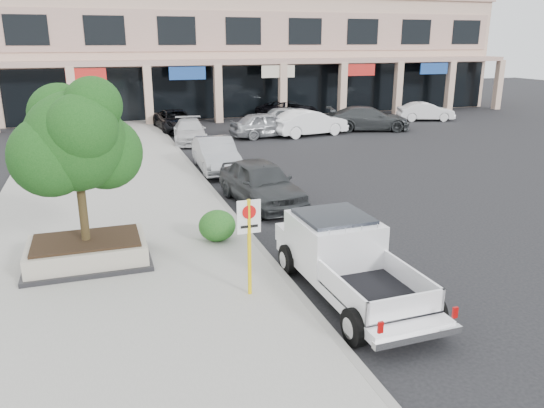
{
  "coord_description": "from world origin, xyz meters",
  "views": [
    {
      "loc": [
        -5.73,
        -11.48,
        5.84
      ],
      "look_at": [
        -1.39,
        1.5,
        1.6
      ],
      "focal_mm": 35.0,
      "sensor_mm": 36.0,
      "label": 1
    }
  ],
  "objects_px": {
    "lot_car_d": "(288,109)",
    "lot_car_e": "(290,118)",
    "lot_car_f": "(426,111)",
    "lot_car_b": "(309,123)",
    "lot_car_a": "(267,125)",
    "curb_car_d": "(176,121)",
    "pickup_truck": "(352,263)",
    "curb_car_b": "(216,154)",
    "lot_car_c": "(368,119)",
    "planter": "(88,252)",
    "curb_car_a": "(261,183)",
    "curb_car_c": "(190,131)",
    "no_parking_sign": "(249,234)",
    "planter_tree": "(81,141)"
  },
  "relations": [
    {
      "from": "pickup_truck",
      "to": "planter",
      "type": "bearing_deg",
      "value": 146.43
    },
    {
      "from": "lot_car_b",
      "to": "lot_car_f",
      "type": "xyz_separation_m",
      "value": [
        10.84,
        3.28,
        -0.13
      ]
    },
    {
      "from": "curb_car_d",
      "to": "lot_car_a",
      "type": "bearing_deg",
      "value": -43.37
    },
    {
      "from": "lot_car_e",
      "to": "lot_car_f",
      "type": "height_order",
      "value": "lot_car_e"
    },
    {
      "from": "lot_car_f",
      "to": "lot_car_a",
      "type": "bearing_deg",
      "value": 118.57
    },
    {
      "from": "planter_tree",
      "to": "lot_car_c",
      "type": "relative_size",
      "value": 0.73
    },
    {
      "from": "pickup_truck",
      "to": "lot_car_b",
      "type": "xyz_separation_m",
      "value": [
        7.57,
        21.02,
        -0.06
      ]
    },
    {
      "from": "planter",
      "to": "curb_car_a",
      "type": "bearing_deg",
      "value": 33.89
    },
    {
      "from": "curb_car_d",
      "to": "pickup_truck",
      "type": "bearing_deg",
      "value": -93.52
    },
    {
      "from": "lot_car_e",
      "to": "lot_car_d",
      "type": "bearing_deg",
      "value": -11.51
    },
    {
      "from": "pickup_truck",
      "to": "curb_car_d",
      "type": "bearing_deg",
      "value": 89.24
    },
    {
      "from": "curb_car_c",
      "to": "lot_car_f",
      "type": "bearing_deg",
      "value": 17.52
    },
    {
      "from": "planter_tree",
      "to": "lot_car_c",
      "type": "height_order",
      "value": "planter_tree"
    },
    {
      "from": "planter_tree",
      "to": "curb_car_d",
      "type": "relative_size",
      "value": 0.79
    },
    {
      "from": "no_parking_sign",
      "to": "lot_car_b",
      "type": "relative_size",
      "value": 0.47
    },
    {
      "from": "curb_car_b",
      "to": "lot_car_f",
      "type": "relative_size",
      "value": 1.12
    },
    {
      "from": "lot_car_b",
      "to": "curb_car_b",
      "type": "bearing_deg",
      "value": 124.13
    },
    {
      "from": "pickup_truck",
      "to": "lot_car_c",
      "type": "relative_size",
      "value": 1.01
    },
    {
      "from": "curb_car_d",
      "to": "lot_car_d",
      "type": "xyz_separation_m",
      "value": [
        9.17,
        3.36,
        -0.01
      ]
    },
    {
      "from": "no_parking_sign",
      "to": "curb_car_b",
      "type": "bearing_deg",
      "value": 80.73
    },
    {
      "from": "curb_car_a",
      "to": "curb_car_b",
      "type": "xyz_separation_m",
      "value": [
        -0.43,
        5.69,
        -0.05
      ]
    },
    {
      "from": "lot_car_a",
      "to": "lot_car_d",
      "type": "height_order",
      "value": "lot_car_a"
    },
    {
      "from": "planter_tree",
      "to": "curb_car_a",
      "type": "height_order",
      "value": "planter_tree"
    },
    {
      "from": "curb_car_b",
      "to": "lot_car_f",
      "type": "height_order",
      "value": "curb_car_b"
    },
    {
      "from": "planter",
      "to": "curb_car_a",
      "type": "relative_size",
      "value": 0.67
    },
    {
      "from": "lot_car_f",
      "to": "lot_car_b",
      "type": "bearing_deg",
      "value": 122.85
    },
    {
      "from": "lot_car_e",
      "to": "planter_tree",
      "type": "bearing_deg",
      "value": 153.9
    },
    {
      "from": "planter_tree",
      "to": "lot_car_b",
      "type": "distance_m",
      "value": 21.86
    },
    {
      "from": "lot_car_c",
      "to": "lot_car_e",
      "type": "relative_size",
      "value": 1.24
    },
    {
      "from": "no_parking_sign",
      "to": "pickup_truck",
      "type": "relative_size",
      "value": 0.41
    },
    {
      "from": "curb_car_d",
      "to": "lot_car_d",
      "type": "height_order",
      "value": "curb_car_d"
    },
    {
      "from": "lot_car_b",
      "to": "curb_car_c",
      "type": "bearing_deg",
      "value": 80.13
    },
    {
      "from": "curb_car_d",
      "to": "lot_car_e",
      "type": "xyz_separation_m",
      "value": [
        7.57,
        -1.43,
        0.06
      ]
    },
    {
      "from": "curb_car_c",
      "to": "lot_car_a",
      "type": "height_order",
      "value": "lot_car_a"
    },
    {
      "from": "lot_car_f",
      "to": "planter_tree",
      "type": "bearing_deg",
      "value": 146.24
    },
    {
      "from": "pickup_truck",
      "to": "lot_car_f",
      "type": "bearing_deg",
      "value": 51.56
    },
    {
      "from": "lot_car_c",
      "to": "lot_car_d",
      "type": "bearing_deg",
      "value": 39.44
    },
    {
      "from": "lot_car_d",
      "to": "lot_car_c",
      "type": "bearing_deg",
      "value": -171.53
    },
    {
      "from": "planter_tree",
      "to": "lot_car_f",
      "type": "bearing_deg",
      "value": 40.21
    },
    {
      "from": "lot_car_d",
      "to": "lot_car_e",
      "type": "relative_size",
      "value": 1.12
    },
    {
      "from": "planter",
      "to": "lot_car_e",
      "type": "xyz_separation_m",
      "value": [
        13.22,
        20.26,
        0.28
      ]
    },
    {
      "from": "curb_car_b",
      "to": "planter",
      "type": "bearing_deg",
      "value": -118.06
    },
    {
      "from": "curb_car_d",
      "to": "lot_car_e",
      "type": "bearing_deg",
      "value": -14.77
    },
    {
      "from": "lot_car_c",
      "to": "lot_car_f",
      "type": "distance_m",
      "value": 6.9
    },
    {
      "from": "planter",
      "to": "pickup_truck",
      "type": "xyz_separation_m",
      "value": [
        5.89,
        -3.72,
        0.4
      ]
    },
    {
      "from": "curb_car_d",
      "to": "lot_car_e",
      "type": "distance_m",
      "value": 7.7
    },
    {
      "from": "planter_tree",
      "to": "no_parking_sign",
      "type": "xyz_separation_m",
      "value": [
        3.45,
        -3.23,
        -1.78
      ]
    },
    {
      "from": "curb_car_a",
      "to": "curb_car_b",
      "type": "relative_size",
      "value": 1.03
    },
    {
      "from": "planter",
      "to": "lot_car_b",
      "type": "distance_m",
      "value": 21.92
    },
    {
      "from": "lot_car_a",
      "to": "lot_car_f",
      "type": "xyz_separation_m",
      "value": [
        13.59,
        3.02,
        -0.11
      ]
    }
  ]
}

